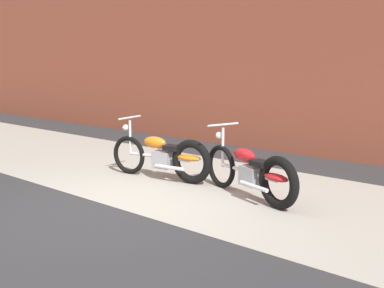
{
  "coord_description": "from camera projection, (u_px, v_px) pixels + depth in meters",
  "views": [
    {
      "loc": [
        4.81,
        -4.0,
        1.98
      ],
      "look_at": [
        0.35,
        1.26,
        0.75
      ],
      "focal_mm": 43.68,
      "sensor_mm": 36.0,
      "label": 1
    }
  ],
  "objects": [
    {
      "name": "sidewalk_slab",
      "position": [
        195.0,
        182.0,
        7.73
      ],
      "size": [
        36.0,
        3.5,
        0.01
      ],
      "primitive_type": "cube",
      "color": "#9E998E",
      "rests_on": "ground"
    },
    {
      "name": "motorcycle_red",
      "position": [
        254.0,
        173.0,
        6.68
      ],
      "size": [
        1.95,
        0.82,
        1.03
      ],
      "rotation": [
        0.0,
        0.0,
        2.85
      ],
      "color": "black",
      "rests_on": "ground"
    },
    {
      "name": "ground_plane",
      "position": [
        113.0,
        207.0,
        6.41
      ],
      "size": [
        80.0,
        80.0,
        0.0
      ],
      "primitive_type": "plane",
      "color": "#2D2D30"
    },
    {
      "name": "brick_building_wall",
      "position": [
        299.0,
        35.0,
        9.88
      ],
      "size": [
        36.0,
        0.5,
        5.04
      ],
      "primitive_type": "cube",
      "color": "brown",
      "rests_on": "ground"
    },
    {
      "name": "motorcycle_orange",
      "position": [
        166.0,
        157.0,
        7.82
      ],
      "size": [
        2.0,
        0.6,
        1.03
      ],
      "rotation": [
        0.0,
        0.0,
        3.29
      ],
      "color": "black",
      "rests_on": "ground"
    }
  ]
}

